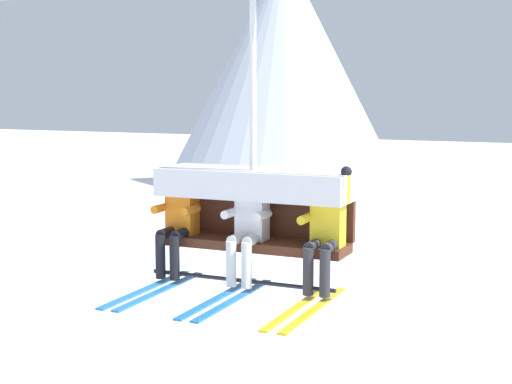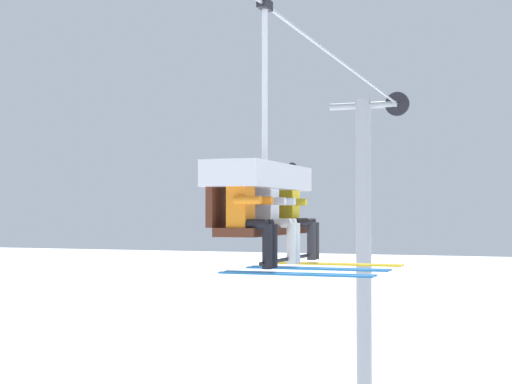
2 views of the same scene
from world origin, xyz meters
The scene contains 5 objects.
mountain_peak_west centered at (-17.77, 46.42, 8.66)m, with size 17.92×17.92×17.31m.
chairlift_chair centered at (0.96, -0.73, 6.16)m, with size 2.13×0.74×3.15m.
skier_orange centered at (0.11, -0.95, 5.84)m, with size 0.46×1.70×1.23m.
skier_white centered at (0.96, -0.95, 5.84)m, with size 0.46×1.70×1.23m.
skier_yellow centered at (1.82, -0.94, 5.87)m, with size 0.48×1.70×1.34m.
Camera 1 is at (4.36, -8.35, 7.30)m, focal length 55.00 mm.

